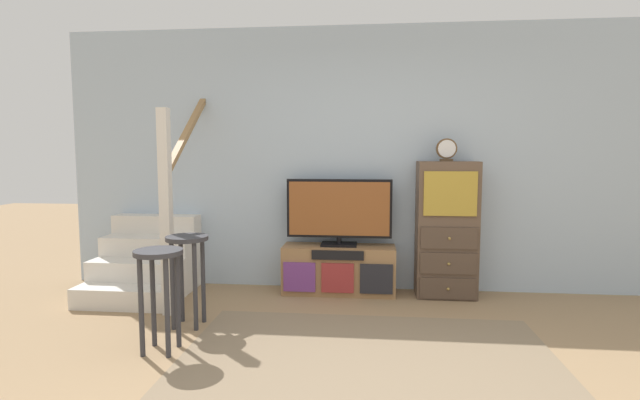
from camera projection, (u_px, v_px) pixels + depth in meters
The scene contains 9 objects.
back_wall at pixel (370, 159), 4.98m from camera, with size 6.40×0.12×2.70m, color #A8BCD1.
area_rug at pixel (368, 361), 3.27m from camera, with size 2.60×1.80×0.01m, color #847056.
media_console at pixel (339, 270), 4.85m from camera, with size 1.13×0.38×0.48m.
television at pixel (339, 210), 4.82m from camera, with size 1.06×0.22×0.67m.
side_cabinet at pixel (446, 230), 4.71m from camera, with size 0.58×0.38×1.34m.
desk_clock at pixel (446, 150), 4.62m from camera, with size 0.20×0.08×0.22m.
staircase at pixel (155, 253), 5.05m from camera, with size 1.00×1.36×2.20m.
bar_stool_near at pixel (159, 277), 3.39m from camera, with size 0.34×0.34×0.74m.
bar_stool_far at pixel (188, 260), 3.90m from camera, with size 0.34×0.34×0.75m.
Camera 1 is at (-0.01, -2.56, 1.42)m, focal length 26.93 mm.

